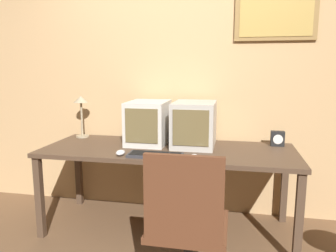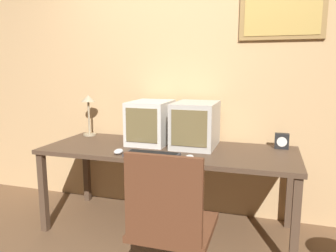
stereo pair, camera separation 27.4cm
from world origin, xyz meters
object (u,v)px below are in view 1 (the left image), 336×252
(monitor_right, at_px, (194,124))
(mouse_near_keyboard, at_px, (194,157))
(desk_clock, at_px, (277,139))
(office_chair, at_px, (187,238))
(mouse_far_corner, at_px, (120,153))
(desk_lamp, at_px, (81,107))
(keyboard_main, at_px, (155,155))
(monitor_left, at_px, (148,122))

(monitor_right, height_order, mouse_near_keyboard, monitor_right)
(monitor_right, bearing_deg, desk_clock, 10.35)
(office_chair, bearing_deg, monitor_right, 94.89)
(mouse_far_corner, relative_size, desk_lamp, 0.26)
(monitor_right, xyz_separation_m, desk_lamp, (-1.12, 0.14, 0.11))
(mouse_near_keyboard, height_order, office_chair, office_chair)
(keyboard_main, xyz_separation_m, desk_clock, (0.96, 0.55, 0.05))
(mouse_far_corner, bearing_deg, monitor_left, 76.39)
(monitor_right, bearing_deg, office_chair, -85.11)
(monitor_left, bearing_deg, mouse_near_keyboard, -43.98)
(mouse_near_keyboard, bearing_deg, desk_lamp, 153.65)
(mouse_near_keyboard, relative_size, mouse_far_corner, 1.06)
(mouse_near_keyboard, height_order, mouse_far_corner, mouse_far_corner)
(mouse_near_keyboard, bearing_deg, monitor_left, 136.02)
(monitor_right, xyz_separation_m, office_chair, (0.09, -1.02, -0.51))
(monitor_left, height_order, keyboard_main, monitor_left)
(desk_clock, height_order, office_chair, office_chair)
(keyboard_main, relative_size, mouse_near_keyboard, 3.81)
(monitor_right, relative_size, mouse_near_keyboard, 4.37)
(monitor_left, xyz_separation_m, mouse_near_keyboard, (0.47, -0.45, -0.17))
(keyboard_main, height_order, office_chair, office_chair)
(keyboard_main, height_order, mouse_far_corner, mouse_far_corner)
(desk_clock, height_order, desk_lamp, desk_lamp)
(monitor_left, height_order, monitor_right, monitor_right)
(keyboard_main, xyz_separation_m, mouse_near_keyboard, (0.30, -0.02, 0.01))
(mouse_far_corner, height_order, desk_lamp, desk_lamp)
(monitor_right, relative_size, keyboard_main, 1.15)
(desk_clock, bearing_deg, desk_lamp, 179.72)
(monitor_right, relative_size, desk_clock, 3.71)
(keyboard_main, bearing_deg, office_chair, -60.74)
(desk_lamp, bearing_deg, monitor_right, -7.09)
(monitor_right, bearing_deg, desk_lamp, 172.91)
(monitor_right, distance_m, desk_lamp, 1.14)
(monitor_right, distance_m, mouse_near_keyboard, 0.48)
(monitor_left, height_order, mouse_near_keyboard, monitor_left)
(monitor_left, xyz_separation_m, mouse_far_corner, (-0.11, -0.45, -0.17))
(monitor_left, bearing_deg, monitor_right, -1.36)
(mouse_near_keyboard, relative_size, office_chair, 0.12)
(keyboard_main, distance_m, office_chair, 0.76)
(monitor_right, xyz_separation_m, mouse_near_keyboard, (0.05, -0.44, -0.17))
(mouse_near_keyboard, distance_m, mouse_far_corner, 0.58)
(monitor_left, xyz_separation_m, desk_clock, (1.13, 0.12, -0.13))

